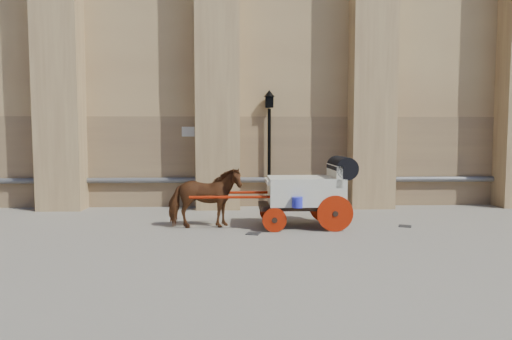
{
  "coord_description": "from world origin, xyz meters",
  "views": [
    {
      "loc": [
        -0.39,
        -11.19,
        2.39
      ],
      "look_at": [
        0.09,
        0.48,
        1.49
      ],
      "focal_mm": 32.0,
      "sensor_mm": 36.0,
      "label": 1
    }
  ],
  "objects": [
    {
      "name": "horse",
      "position": [
        -1.23,
        0.46,
        0.78
      ],
      "size": [
        1.93,
        1.05,
        1.56
      ],
      "primitive_type": "imported",
      "rotation": [
        0.0,
        0.0,
        1.69
      ],
      "color": "brown",
      "rests_on": "ground"
    },
    {
      "name": "ground",
      "position": [
        0.0,
        0.0,
        0.0
      ],
      "size": [
        90.0,
        90.0,
        0.0
      ],
      "primitive_type": "plane",
      "color": "slate",
      "rests_on": "ground"
    },
    {
      "name": "drain_grate_far",
      "position": [
        4.0,
        0.44,
        0.01
      ],
      "size": [
        0.42,
        0.42,
        0.01
      ],
      "primitive_type": "cube",
      "rotation": [
        0.0,
        0.0,
        -0.39
      ],
      "color": "black",
      "rests_on": "ground"
    },
    {
      "name": "carriage",
      "position": [
        1.52,
        0.49,
        0.99
      ],
      "size": [
        4.19,
        1.49,
        1.83
      ],
      "rotation": [
        0.0,
        0.0,
        0.0
      ],
      "color": "black",
      "rests_on": "ground"
    },
    {
      "name": "street_lamp",
      "position": [
        0.66,
        3.8,
        2.06
      ],
      "size": [
        0.36,
        0.36,
        3.85
      ],
      "color": "black",
      "rests_on": "ground"
    },
    {
      "name": "drain_grate_near",
      "position": [
        -0.0,
        -0.3,
        0.01
      ],
      "size": [
        0.4,
        0.4,
        0.01
      ],
      "primitive_type": "cube",
      "rotation": [
        0.0,
        0.0,
        -0.3
      ],
      "color": "black",
      "rests_on": "ground"
    }
  ]
}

